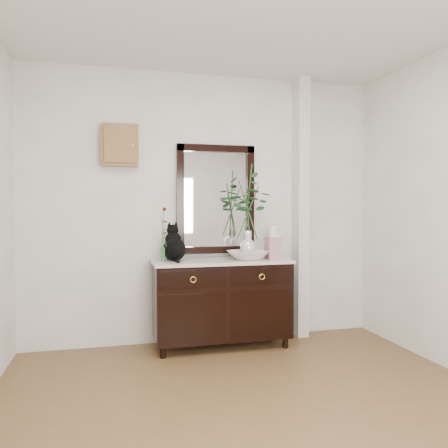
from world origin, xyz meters
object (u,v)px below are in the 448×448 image
object	(u,v)px
lotus_bowl	(248,255)
ginger_jar	(273,241)
cat	(174,242)
sideboard	(221,298)

from	to	relation	value
lotus_bowl	ginger_jar	size ratio (longest dim) A/B	1.04
lotus_bowl	cat	bearing A→B (deg)	169.73
cat	ginger_jar	size ratio (longest dim) A/B	1.02
sideboard	cat	bearing A→B (deg)	171.98
cat	ginger_jar	distance (m)	0.97
cat	lotus_bowl	size ratio (longest dim) A/B	0.98
sideboard	cat	distance (m)	0.71
cat	sideboard	bearing A→B (deg)	-14.33
ginger_jar	cat	bearing A→B (deg)	172.75
cat	lotus_bowl	xyz separation A→B (m)	(0.70, -0.13, -0.13)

